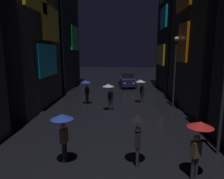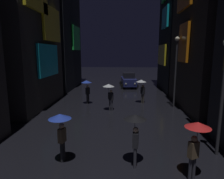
{
  "view_description": "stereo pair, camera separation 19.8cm",
  "coord_description": "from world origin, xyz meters",
  "px_view_note": "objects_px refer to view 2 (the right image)",
  "views": [
    {
      "loc": [
        0.63,
        -3.17,
        4.49
      ],
      "look_at": [
        0.0,
        10.5,
        1.96
      ],
      "focal_mm": 32.0,
      "sensor_mm": 36.0,
      "label": 1
    },
    {
      "loc": [
        0.83,
        -3.16,
        4.49
      ],
      "look_at": [
        0.0,
        10.5,
        1.96
      ],
      "focal_mm": 32.0,
      "sensor_mm": 36.0,
      "label": 2
    }
  ],
  "objects_px": {
    "car_distant": "(129,80)",
    "streetlamp_right_far": "(176,64)",
    "pedestrian_midstreet_centre_red": "(196,135)",
    "pedestrian_foreground_right_black": "(135,126)",
    "pedestrian_near_crossing_blue": "(61,124)",
    "pedestrian_foreground_left_clear": "(109,90)",
    "streetlamp_right_near": "(224,84)",
    "pedestrian_midstreet_left_blue": "(87,85)",
    "pedestrian_far_right_clear": "(142,85)"
  },
  "relations": [
    {
      "from": "car_distant",
      "to": "streetlamp_right_far",
      "type": "xyz_separation_m",
      "value": [
        3.57,
        -9.78,
        2.65
      ]
    },
    {
      "from": "pedestrian_midstreet_centre_red",
      "to": "pedestrian_foreground_right_black",
      "type": "bearing_deg",
      "value": 160.63
    },
    {
      "from": "pedestrian_near_crossing_blue",
      "to": "pedestrian_foreground_left_clear",
      "type": "relative_size",
      "value": 1.0
    },
    {
      "from": "pedestrian_midstreet_centre_red",
      "to": "streetlamp_right_near",
      "type": "bearing_deg",
      "value": 48.0
    },
    {
      "from": "pedestrian_midstreet_left_blue",
      "to": "pedestrian_foreground_right_black",
      "type": "distance_m",
      "value": 10.34
    },
    {
      "from": "pedestrian_foreground_right_black",
      "to": "car_distant",
      "type": "xyz_separation_m",
      "value": [
        0.14,
        18.81,
        -0.74
      ]
    },
    {
      "from": "pedestrian_foreground_right_black",
      "to": "streetlamp_right_far",
      "type": "bearing_deg",
      "value": 67.63
    },
    {
      "from": "pedestrian_foreground_right_black",
      "to": "car_distant",
      "type": "height_order",
      "value": "pedestrian_foreground_right_black"
    },
    {
      "from": "pedestrian_near_crossing_blue",
      "to": "streetlamp_right_far",
      "type": "relative_size",
      "value": 0.37
    },
    {
      "from": "pedestrian_far_right_clear",
      "to": "pedestrian_midstreet_centre_red",
      "type": "bearing_deg",
      "value": -85.03
    },
    {
      "from": "streetlamp_right_far",
      "to": "pedestrian_far_right_clear",
      "type": "bearing_deg",
      "value": 154.63
    },
    {
      "from": "pedestrian_far_right_clear",
      "to": "pedestrian_foreground_left_clear",
      "type": "xyz_separation_m",
      "value": [
        -2.71,
        -2.59,
        0.0
      ]
    },
    {
      "from": "car_distant",
      "to": "pedestrian_near_crossing_blue",
      "type": "bearing_deg",
      "value": -99.4
    },
    {
      "from": "streetlamp_right_near",
      "to": "pedestrian_midstreet_left_blue",
      "type": "bearing_deg",
      "value": 130.88
    },
    {
      "from": "streetlamp_right_far",
      "to": "streetlamp_right_near",
      "type": "relative_size",
      "value": 1.13
    },
    {
      "from": "pedestrian_midstreet_left_blue",
      "to": "streetlamp_right_near",
      "type": "relative_size",
      "value": 0.42
    },
    {
      "from": "pedestrian_foreground_left_clear",
      "to": "pedestrian_midstreet_centre_red",
      "type": "relative_size",
      "value": 1.0
    },
    {
      "from": "pedestrian_far_right_clear",
      "to": "pedestrian_midstreet_centre_red",
      "type": "xyz_separation_m",
      "value": [
        0.96,
        -10.99,
        0.0
      ]
    },
    {
      "from": "pedestrian_far_right_clear",
      "to": "pedestrian_midstreet_centre_red",
      "type": "relative_size",
      "value": 1.0
    },
    {
      "from": "pedestrian_midstreet_left_blue",
      "to": "pedestrian_midstreet_centre_red",
      "type": "height_order",
      "value": "same"
    },
    {
      "from": "streetlamp_right_near",
      "to": "pedestrian_far_right_clear",
      "type": "bearing_deg",
      "value": 105.7
    },
    {
      "from": "pedestrian_foreground_right_black",
      "to": "streetlamp_right_far",
      "type": "relative_size",
      "value": 0.37
    },
    {
      "from": "pedestrian_foreground_left_clear",
      "to": "pedestrian_midstreet_centre_red",
      "type": "xyz_separation_m",
      "value": [
        3.67,
        -8.39,
        0.0
      ]
    },
    {
      "from": "pedestrian_midstreet_left_blue",
      "to": "pedestrian_midstreet_centre_red",
      "type": "xyz_separation_m",
      "value": [
        5.8,
        -10.38,
        0.0
      ]
    },
    {
      "from": "pedestrian_near_crossing_blue",
      "to": "pedestrian_foreground_left_clear",
      "type": "height_order",
      "value": "same"
    },
    {
      "from": "pedestrian_foreground_right_black",
      "to": "car_distant",
      "type": "bearing_deg",
      "value": 89.57
    },
    {
      "from": "pedestrian_midstreet_left_blue",
      "to": "pedestrian_near_crossing_blue",
      "type": "bearing_deg",
      "value": -85.62
    },
    {
      "from": "pedestrian_near_crossing_blue",
      "to": "pedestrian_foreground_right_black",
      "type": "relative_size",
      "value": 1.0
    },
    {
      "from": "pedestrian_midstreet_centre_red",
      "to": "streetlamp_right_far",
      "type": "xyz_separation_m",
      "value": [
        1.63,
        9.76,
        1.91
      ]
    },
    {
      "from": "pedestrian_foreground_right_black",
      "to": "streetlamp_right_far",
      "type": "xyz_separation_m",
      "value": [
        3.72,
        9.03,
        1.91
      ]
    },
    {
      "from": "pedestrian_near_crossing_blue",
      "to": "streetlamp_right_far",
      "type": "distance_m",
      "value": 11.4
    },
    {
      "from": "pedestrian_foreground_left_clear",
      "to": "car_distant",
      "type": "distance_m",
      "value": 11.31
    },
    {
      "from": "pedestrian_near_crossing_blue",
      "to": "pedestrian_midstreet_centre_red",
      "type": "xyz_separation_m",
      "value": [
        5.06,
        -0.73,
        0.0
      ]
    },
    {
      "from": "pedestrian_midstreet_centre_red",
      "to": "pedestrian_near_crossing_blue",
      "type": "bearing_deg",
      "value": 171.75
    },
    {
      "from": "pedestrian_near_crossing_blue",
      "to": "pedestrian_midstreet_centre_red",
      "type": "bearing_deg",
      "value": -8.25
    },
    {
      "from": "pedestrian_foreground_left_clear",
      "to": "pedestrian_far_right_clear",
      "type": "bearing_deg",
      "value": 43.69
    },
    {
      "from": "car_distant",
      "to": "pedestrian_far_right_clear",
      "type": "bearing_deg",
      "value": -83.39
    },
    {
      "from": "streetlamp_right_near",
      "to": "pedestrian_foreground_left_clear",
      "type": "bearing_deg",
      "value": 128.79
    },
    {
      "from": "streetlamp_right_far",
      "to": "pedestrian_midstreet_left_blue",
      "type": "bearing_deg",
      "value": 175.24
    },
    {
      "from": "pedestrian_foreground_right_black",
      "to": "pedestrian_midstreet_centre_red",
      "type": "height_order",
      "value": "same"
    },
    {
      "from": "streetlamp_right_near",
      "to": "streetlamp_right_far",
      "type": "bearing_deg",
      "value": 90.0
    },
    {
      "from": "car_distant",
      "to": "streetlamp_right_near",
      "type": "bearing_deg",
      "value": -78.61
    },
    {
      "from": "pedestrian_far_right_clear",
      "to": "streetlamp_right_near",
      "type": "height_order",
      "value": "streetlamp_right_near"
    },
    {
      "from": "streetlamp_right_near",
      "to": "pedestrian_foreground_right_black",
      "type": "bearing_deg",
      "value": -163.94
    },
    {
      "from": "pedestrian_midstreet_left_blue",
      "to": "streetlamp_right_near",
      "type": "xyz_separation_m",
      "value": [
        7.43,
        -8.58,
        1.54
      ]
    },
    {
      "from": "car_distant",
      "to": "streetlamp_right_near",
      "type": "xyz_separation_m",
      "value": [
        3.57,
        -17.74,
        2.28
      ]
    },
    {
      "from": "pedestrian_far_right_clear",
      "to": "pedestrian_midstreet_centre_red",
      "type": "distance_m",
      "value": 11.03
    },
    {
      "from": "pedestrian_midstreet_left_blue",
      "to": "pedestrian_foreground_right_black",
      "type": "height_order",
      "value": "same"
    },
    {
      "from": "pedestrian_far_right_clear",
      "to": "pedestrian_midstreet_left_blue",
      "type": "relative_size",
      "value": 1.0
    },
    {
      "from": "pedestrian_near_crossing_blue",
      "to": "car_distant",
      "type": "bearing_deg",
      "value": 80.6
    }
  ]
}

